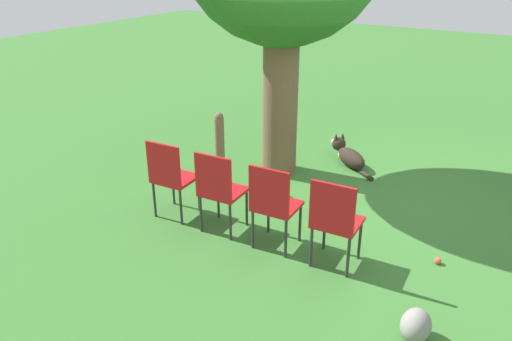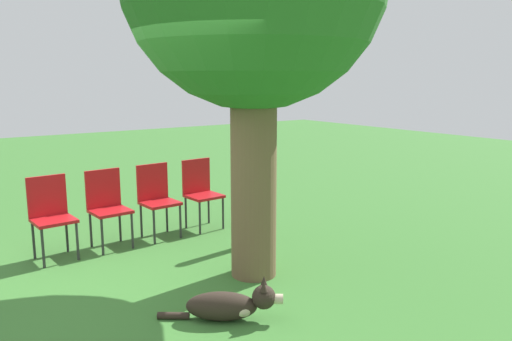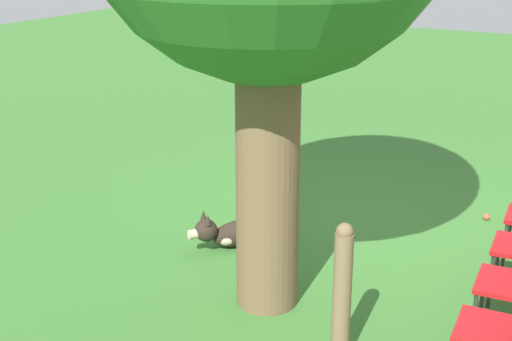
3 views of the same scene
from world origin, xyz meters
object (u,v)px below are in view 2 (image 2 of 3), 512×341
at_px(red_chair_3, 201,189).
at_px(fence_post, 246,207).
at_px(red_chair_2, 157,195).
at_px(dog, 231,305).
at_px(red_chair_1, 107,203).
at_px(red_chair_0, 51,212).

bearing_deg(red_chair_3, fence_post, -0.30).
relative_size(red_chair_2, red_chair_3, 1.00).
relative_size(dog, red_chair_1, 0.96).
distance_m(fence_post, red_chair_0, 2.28).
bearing_deg(red_chair_1, red_chair_0, -91.79).
xyz_separation_m(dog, fence_post, (-1.52, 1.20, 0.36)).
bearing_deg(dog, red_chair_3, 102.91).
relative_size(red_chair_0, red_chair_1, 1.00).
height_order(fence_post, red_chair_2, fence_post).
bearing_deg(fence_post, red_chair_0, -115.48).
relative_size(fence_post, red_chair_2, 1.04).
height_order(dog, red_chair_2, red_chair_2).
xyz_separation_m(red_chair_0, red_chair_3, (-0.06, 2.00, 0.00)).
xyz_separation_m(fence_post, red_chair_1, (-1.00, -1.39, 0.05)).
bearing_deg(red_chair_1, red_chair_3, 88.21).
distance_m(dog, red_chair_1, 2.56).
bearing_deg(red_chair_3, red_chair_2, -91.79).
height_order(dog, red_chair_1, red_chair_1).
height_order(fence_post, red_chair_0, fence_post).
height_order(dog, fence_post, fence_post).
distance_m(red_chair_0, red_chair_2, 1.33).
distance_m(red_chair_0, red_chair_3, 2.00).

